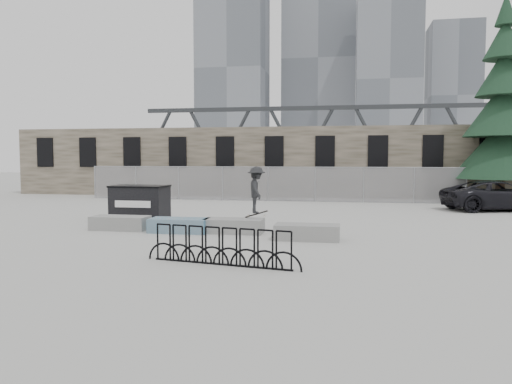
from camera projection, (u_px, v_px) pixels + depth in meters
ground at (210, 232)px, 17.06m from camera, size 120.00×120.00×0.00m
stone_wall at (277, 162)px, 32.83m from camera, size 36.00×2.58×4.50m
chainlink_fence at (268, 183)px, 29.25m from camera, size 22.06×0.06×2.02m
planter_far_left at (120, 222)px, 17.66m from camera, size 2.00×0.90×0.48m
planter_center_left at (179, 225)px, 17.02m from camera, size 2.00×0.90×0.48m
planter_center_right at (234, 225)px, 16.90m from camera, size 2.00×0.90×0.48m
planter_offset at (307, 231)px, 15.49m from camera, size 2.00×0.90×0.48m
dumpster at (140, 203)px, 20.02m from camera, size 2.22×1.38×1.44m
bike_rack at (221, 247)px, 11.85m from camera, size 3.97×0.83×0.90m
spruce_tree at (502, 119)px, 27.38m from camera, size 5.27×5.27×11.50m
skyline_towers at (323, 73)px, 107.82m from camera, size 58.00×28.00×48.00m
truss_bridge at (388, 146)px, 68.92m from camera, size 70.00×3.00×9.80m
suv at (498, 196)px, 24.04m from camera, size 5.60×3.56×1.44m
skateboarder at (256, 190)px, 17.15m from camera, size 0.89×1.18×1.77m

